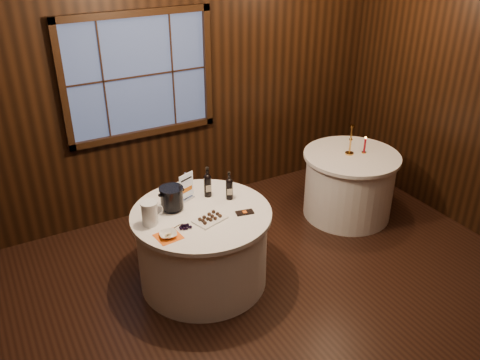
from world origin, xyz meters
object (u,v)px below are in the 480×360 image
port_bottle_right (229,187)px  grape_bunch (185,225)px  glass_pitcher (150,213)px  port_bottle_left (208,184)px  sign_stand (186,190)px  chocolate_plate (210,219)px  chocolate_box (245,212)px  brass_candlestick (350,144)px  ice_bucket (172,198)px  cracker_bowl (168,235)px  red_candle (365,147)px  main_table (203,247)px  side_table (349,185)px

port_bottle_right → grape_bunch: (-0.57, -0.25, -0.10)m
grape_bunch → glass_pitcher: size_ratio=0.81×
grape_bunch → port_bottle_left: bearing=44.0°
sign_stand → chocolate_plate: size_ratio=0.87×
port_bottle_right → chocolate_plate: 0.43m
sign_stand → port_bottle_right: (0.36, -0.18, 0.03)m
chocolate_plate → glass_pitcher: 0.52m
chocolate_plate → glass_pitcher: (-0.47, 0.19, 0.09)m
sign_stand → chocolate_box: (0.36, -0.48, -0.09)m
sign_stand → brass_candlestick: brass_candlestick is taller
grape_bunch → glass_pitcher: bearing=140.2°
grape_bunch → ice_bucket: bearing=86.1°
sign_stand → chocolate_box: 0.61m
chocolate_plate → port_bottle_left: bearing=66.4°
ice_bucket → cracker_bowl: ice_bucket is taller
chocolate_plate → red_candle: (2.13, 0.43, 0.06)m
port_bottle_right → brass_candlestick: (1.64, 0.24, 0.00)m
port_bottle_left → red_candle: port_bottle_left is taller
port_bottle_left → ice_bucket: port_bottle_left is taller
ice_bucket → chocolate_box: (0.54, -0.38, -0.11)m
port_bottle_right → brass_candlestick: brass_candlestick is taller
main_table → sign_stand: size_ratio=4.58×
brass_candlestick → chocolate_box: bearing=-162.0°
port_bottle_left → glass_pitcher: port_bottle_left is taller
sign_stand → chocolate_box: size_ratio=1.76×
side_table → glass_pitcher: size_ratio=4.97×
main_table → cracker_bowl: cracker_bowl is taller
chocolate_box → red_candle: red_candle is taller
port_bottle_right → sign_stand: bearing=173.9°
chocolate_plate → brass_candlestick: (1.97, 0.49, 0.11)m
grape_bunch → brass_candlestick: 2.26m
chocolate_plate → cracker_bowl: 0.42m
chocolate_box → sign_stand: bearing=138.2°
ice_bucket → grape_bunch: size_ratio=1.27×
sign_stand → brass_candlestick: bearing=-20.0°
chocolate_plate → red_candle: size_ratio=1.63×
port_bottle_left → cracker_bowl: size_ratio=2.09×
chocolate_plate → brass_candlestick: bearing=13.9°
cracker_bowl → grape_bunch: bearing=19.7°
side_table → port_bottle_right: bearing=-172.8°
grape_bunch → brass_candlestick: size_ratio=0.51×
glass_pitcher → port_bottle_right: bearing=2.1°
main_table → chocolate_plate: size_ratio=3.97×
red_candle → port_bottle_right: bearing=-174.4°
port_bottle_right → glass_pitcher: 0.80m
port_bottle_right → main_table: bearing=-144.0°
chocolate_box → port_bottle_left: bearing=120.6°
ice_bucket → cracker_bowl: 0.45m
brass_candlestick → side_table: bearing=-49.1°
port_bottle_left → red_candle: bearing=11.7°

